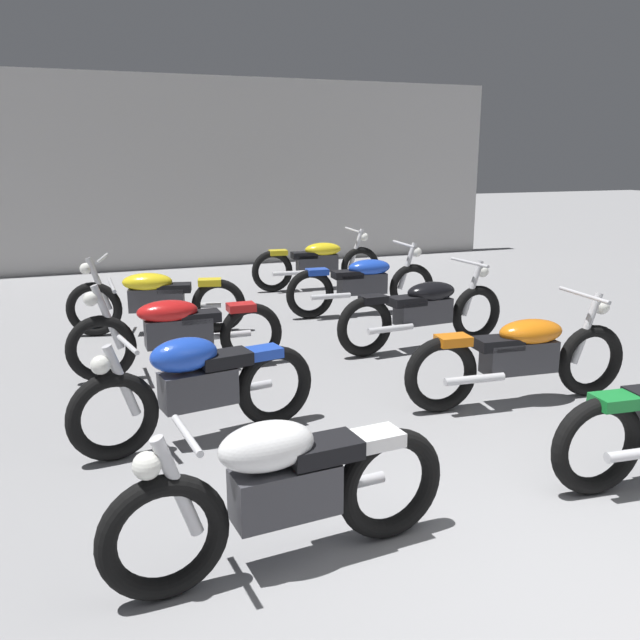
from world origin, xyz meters
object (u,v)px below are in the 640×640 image
object	(u,v)px
motorcycle_left_row_1	(197,385)
motorcycle_left_row_2	(177,330)
motorcycle_right_row_3	(363,282)
motorcycle_right_row_4	(318,262)
motorcycle_left_row_3	(156,298)
motorcycle_left_row_0	(283,488)
motorcycle_right_row_1	(521,355)
motorcycle_right_row_2	(424,310)

from	to	relation	value
motorcycle_left_row_1	motorcycle_left_row_2	bearing A→B (deg)	85.88
motorcycle_right_row_3	motorcycle_left_row_1	bearing A→B (deg)	-130.59
motorcycle_left_row_1	motorcycle_right_row_4	bearing A→B (deg)	60.76
motorcycle_left_row_3	motorcycle_left_row_0	bearing A→B (deg)	-89.93
motorcycle_left_row_0	motorcycle_left_row_1	size ratio (longest dim) A/B	1.01
motorcycle_right_row_1	motorcycle_right_row_2	bearing A→B (deg)	87.89
motorcycle_left_row_2	motorcycle_right_row_4	world-z (taller)	same
motorcycle_left_row_3	motorcycle_right_row_3	bearing A→B (deg)	0.88
motorcycle_left_row_0	motorcycle_left_row_3	bearing A→B (deg)	90.07
motorcycle_right_row_4	motorcycle_left_row_2	bearing A→B (deg)	-128.53
motorcycle_left_row_3	motorcycle_right_row_3	size ratio (longest dim) A/B	0.98
motorcycle_left_row_2	motorcycle_right_row_2	distance (m)	2.77
motorcycle_left_row_0	motorcycle_left_row_3	world-z (taller)	motorcycle_left_row_3
motorcycle_left_row_3	motorcycle_right_row_1	distance (m)	4.47
motorcycle_left_row_1	motorcycle_right_row_4	world-z (taller)	motorcycle_right_row_4
motorcycle_right_row_1	motorcycle_left_row_1	bearing A→B (deg)	176.19
motorcycle_left_row_2	motorcycle_right_row_4	xyz separation A→B (m)	(2.84, 3.57, 0.00)
motorcycle_left_row_3	motorcycle_right_row_2	xyz separation A→B (m)	(2.77, -1.72, 0.00)
motorcycle_left_row_0	motorcycle_right_row_2	distance (m)	4.41
motorcycle_left_row_1	motorcycle_right_row_4	size ratio (longest dim) A/B	0.90
motorcycle_left_row_1	motorcycle_left_row_3	world-z (taller)	motorcycle_left_row_3
motorcycle_right_row_4	motorcycle_left_row_1	bearing A→B (deg)	-119.24
motorcycle_left_row_2	motorcycle_left_row_1	bearing A→B (deg)	-94.12
motorcycle_left_row_1	motorcycle_right_row_4	xyz separation A→B (m)	(2.97, 5.30, -0.01)
motorcycle_left_row_0	motorcycle_right_row_3	bearing A→B (deg)	61.66
motorcycle_left_row_2	motorcycle_right_row_3	distance (m)	3.27
motorcycle_right_row_2	motorcycle_right_row_4	distance (m)	3.65
motorcycle_left_row_0	motorcycle_left_row_2	distance (m)	3.51
motorcycle_left_row_0	motorcycle_left_row_2	size ratio (longest dim) A/B	0.91
motorcycle_right_row_1	motorcycle_right_row_2	world-z (taller)	same
motorcycle_left_row_1	motorcycle_left_row_2	distance (m)	1.74
motorcycle_left_row_3	motorcycle_right_row_3	world-z (taller)	same
motorcycle_right_row_3	motorcycle_right_row_4	world-z (taller)	same
motorcycle_left_row_0	motorcycle_right_row_1	bearing A→B (deg)	30.47
motorcycle_left_row_2	motorcycle_right_row_1	world-z (taller)	same
motorcycle_left_row_0	motorcycle_left_row_1	distance (m)	1.78
motorcycle_right_row_3	motorcycle_right_row_4	size ratio (longest dim) A/B	1.00
motorcycle_right_row_1	motorcycle_right_row_3	world-z (taller)	same
motorcycle_right_row_1	motorcycle_left_row_0	bearing A→B (deg)	-149.53
motorcycle_right_row_1	motorcycle_right_row_4	xyz separation A→B (m)	(0.14, 5.49, 0.00)
motorcycle_right_row_1	motorcycle_right_row_3	size ratio (longest dim) A/B	1.00
motorcycle_left_row_1	motorcycle_left_row_3	xyz separation A→B (m)	(0.12, 3.38, -0.01)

